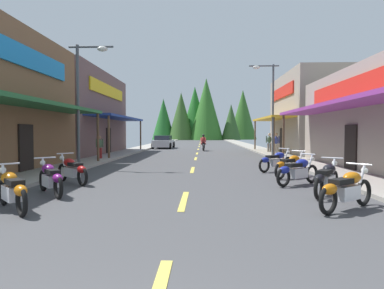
{
  "coord_description": "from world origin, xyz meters",
  "views": [
    {
      "loc": [
        0.49,
        -1.22,
        1.77
      ],
      "look_at": [
        -0.35,
        23.8,
        0.82
      ],
      "focal_mm": 30.75,
      "sensor_mm": 36.0,
      "label": 1
    }
  ],
  "objects_px": {
    "motorcycle_parked_left_2": "(72,170)",
    "pedestrian_by_shop": "(276,142)",
    "motorcycle_parked_right_2": "(298,170)",
    "pedestrian_browsing": "(269,142)",
    "motorcycle_parked_right_0": "(346,189)",
    "streetlamp_right": "(269,97)",
    "rider_cruising_lead": "(203,144)",
    "streetlamp_left": "(85,88)",
    "motorcycle_parked_left_1": "(50,178)",
    "pedestrian_waiting": "(100,146)",
    "motorcycle_parked_right_4": "(276,161)",
    "motorcycle_parked_right_1": "(327,178)",
    "motorcycle_parked_left_0": "(12,189)",
    "parked_car_curbside": "(163,142)",
    "motorcycle_parked_right_3": "(291,165)"
  },
  "relations": [
    {
      "from": "motorcycle_parked_left_1",
      "to": "motorcycle_parked_left_2",
      "type": "height_order",
      "value": "same"
    },
    {
      "from": "pedestrian_waiting",
      "to": "motorcycle_parked_right_2",
      "type": "bearing_deg",
      "value": -11.31
    },
    {
      "from": "motorcycle_parked_left_0",
      "to": "motorcycle_parked_left_1",
      "type": "bearing_deg",
      "value": -44.28
    },
    {
      "from": "pedestrian_by_shop",
      "to": "pedestrian_browsing",
      "type": "height_order",
      "value": "pedestrian_by_shop"
    },
    {
      "from": "motorcycle_parked_right_0",
      "to": "pedestrian_by_shop",
      "type": "height_order",
      "value": "pedestrian_by_shop"
    },
    {
      "from": "motorcycle_parked_left_0",
      "to": "parked_car_curbside",
      "type": "relative_size",
      "value": 0.37
    },
    {
      "from": "motorcycle_parked_left_2",
      "to": "motorcycle_parked_right_0",
      "type": "bearing_deg",
      "value": -161.99
    },
    {
      "from": "pedestrian_by_shop",
      "to": "streetlamp_left",
      "type": "bearing_deg",
      "value": -55.55
    },
    {
      "from": "motorcycle_parked_right_2",
      "to": "streetlamp_right",
      "type": "bearing_deg",
      "value": 46.08
    },
    {
      "from": "streetlamp_right",
      "to": "pedestrian_by_shop",
      "type": "height_order",
      "value": "streetlamp_right"
    },
    {
      "from": "motorcycle_parked_left_2",
      "to": "pedestrian_by_shop",
      "type": "relative_size",
      "value": 0.97
    },
    {
      "from": "motorcycle_parked_right_4",
      "to": "parked_car_curbside",
      "type": "bearing_deg",
      "value": 75.1
    },
    {
      "from": "motorcycle_parked_right_2",
      "to": "pedestrian_browsing",
      "type": "xyz_separation_m",
      "value": [
        2.38,
        16.6,
        0.48
      ]
    },
    {
      "from": "motorcycle_parked_left_0",
      "to": "parked_car_curbside",
      "type": "distance_m",
      "value": 28.44
    },
    {
      "from": "motorcycle_parked_right_2",
      "to": "pedestrian_waiting",
      "type": "height_order",
      "value": "pedestrian_waiting"
    },
    {
      "from": "streetlamp_right",
      "to": "pedestrian_waiting",
      "type": "distance_m",
      "value": 12.0
    },
    {
      "from": "motorcycle_parked_left_1",
      "to": "parked_car_curbside",
      "type": "distance_m",
      "value": 26.58
    },
    {
      "from": "motorcycle_parked_left_2",
      "to": "motorcycle_parked_right_3",
      "type": "bearing_deg",
      "value": -124.57
    },
    {
      "from": "motorcycle_parked_left_0",
      "to": "motorcycle_parked_right_0",
      "type": "bearing_deg",
      "value": -132.01
    },
    {
      "from": "streetlamp_left",
      "to": "motorcycle_parked_left_0",
      "type": "height_order",
      "value": "streetlamp_left"
    },
    {
      "from": "motorcycle_parked_right_0",
      "to": "rider_cruising_lead",
      "type": "height_order",
      "value": "rider_cruising_lead"
    },
    {
      "from": "streetlamp_right",
      "to": "motorcycle_parked_left_2",
      "type": "xyz_separation_m",
      "value": [
        -9.09,
        -12.42,
        -3.73
      ]
    },
    {
      "from": "streetlamp_right",
      "to": "rider_cruising_lead",
      "type": "bearing_deg",
      "value": 121.58
    },
    {
      "from": "motorcycle_parked_right_1",
      "to": "motorcycle_parked_left_0",
      "type": "bearing_deg",
      "value": 140.39
    },
    {
      "from": "motorcycle_parked_right_2",
      "to": "motorcycle_parked_left_0",
      "type": "height_order",
      "value": "same"
    },
    {
      "from": "motorcycle_parked_right_2",
      "to": "motorcycle_parked_right_1",
      "type": "bearing_deg",
      "value": -118.52
    },
    {
      "from": "motorcycle_parked_right_2",
      "to": "rider_cruising_lead",
      "type": "xyz_separation_m",
      "value": [
        -3.13,
        19.88,
        0.17
      ]
    },
    {
      "from": "motorcycle_parked_right_2",
      "to": "rider_cruising_lead",
      "type": "distance_m",
      "value": 20.13
    },
    {
      "from": "motorcycle_parked_right_2",
      "to": "parked_car_curbside",
      "type": "xyz_separation_m",
      "value": [
        -7.47,
        24.57,
        0.2
      ]
    },
    {
      "from": "motorcycle_parked_right_2",
      "to": "pedestrian_browsing",
      "type": "distance_m",
      "value": 16.78
    },
    {
      "from": "rider_cruising_lead",
      "to": "motorcycle_parked_left_1",
      "type": "bearing_deg",
      "value": 165.82
    },
    {
      "from": "streetlamp_left",
      "to": "parked_car_curbside",
      "type": "height_order",
      "value": "streetlamp_left"
    },
    {
      "from": "motorcycle_parked_right_1",
      "to": "motorcycle_parked_left_0",
      "type": "relative_size",
      "value": 1.12
    },
    {
      "from": "motorcycle_parked_right_0",
      "to": "rider_cruising_lead",
      "type": "xyz_separation_m",
      "value": [
        -3.21,
        23.44,
        0.17
      ]
    },
    {
      "from": "motorcycle_parked_right_4",
      "to": "pedestrian_waiting",
      "type": "distance_m",
      "value": 11.22
    },
    {
      "from": "streetlamp_right",
      "to": "motorcycle_parked_right_4",
      "type": "distance_m",
      "value": 9.52
    },
    {
      "from": "streetlamp_left",
      "to": "motorcycle_parked_left_1",
      "type": "relative_size",
      "value": 3.45
    },
    {
      "from": "pedestrian_waiting",
      "to": "motorcycle_parked_right_0",
      "type": "bearing_deg",
      "value": -20.27
    },
    {
      "from": "motorcycle_parked_right_2",
      "to": "pedestrian_browsing",
      "type": "height_order",
      "value": "pedestrian_browsing"
    },
    {
      "from": "motorcycle_parked_right_2",
      "to": "motorcycle_parked_left_0",
      "type": "xyz_separation_m",
      "value": [
        -7.44,
        -3.86,
        0.0
      ]
    },
    {
      "from": "motorcycle_parked_right_1",
      "to": "motorcycle_parked_right_4",
      "type": "height_order",
      "value": "same"
    },
    {
      "from": "motorcycle_parked_right_0",
      "to": "motorcycle_parked_left_1",
      "type": "xyz_separation_m",
      "value": [
        -7.51,
        1.55,
        0.0
      ]
    },
    {
      "from": "motorcycle_parked_left_0",
      "to": "pedestrian_by_shop",
      "type": "bearing_deg",
      "value": -72.63
    },
    {
      "from": "streetlamp_left",
      "to": "motorcycle_parked_right_0",
      "type": "relative_size",
      "value": 3.36
    },
    {
      "from": "pedestrian_waiting",
      "to": "pedestrian_browsing",
      "type": "bearing_deg",
      "value": 63.96
    },
    {
      "from": "rider_cruising_lead",
      "to": "pedestrian_waiting",
      "type": "distance_m",
      "value": 12.42
    },
    {
      "from": "motorcycle_parked_right_3",
      "to": "motorcycle_parked_left_2",
      "type": "bearing_deg",
      "value": 149.86
    },
    {
      "from": "motorcycle_parked_left_2",
      "to": "parked_car_curbside",
      "type": "distance_m",
      "value": 24.59
    },
    {
      "from": "pedestrian_by_shop",
      "to": "pedestrian_browsing",
      "type": "relative_size",
      "value": 1.02
    },
    {
      "from": "pedestrian_browsing",
      "to": "pedestrian_waiting",
      "type": "height_order",
      "value": "pedestrian_browsing"
    }
  ]
}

